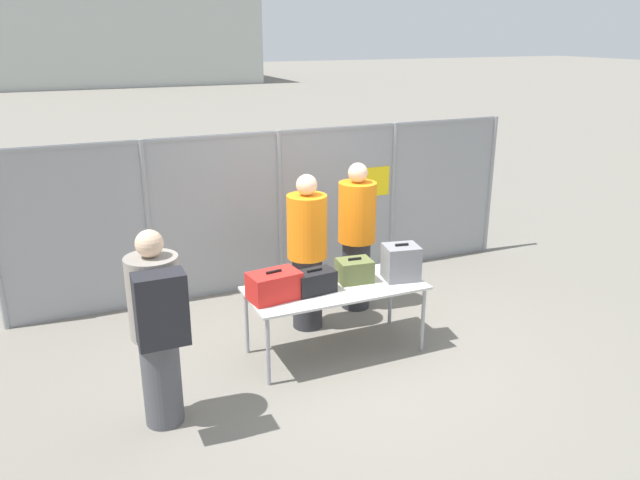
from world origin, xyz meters
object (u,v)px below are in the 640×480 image
suitcase_black (314,282)px  suitcase_olive (355,270)px  inspection_table (335,292)px  security_worker_far (357,235)px  utility_trailer (343,213)px  security_worker_near (307,251)px  traveler_hooded (158,324)px  suitcase_grey (401,262)px  suitcase_red (274,286)px

suitcase_black → suitcase_olive: (0.50, 0.10, 0.01)m
inspection_table → suitcase_olive: (0.25, 0.07, 0.17)m
inspection_table → security_worker_far: security_worker_far is taller
security_worker_far → utility_trailer: bearing=-85.3°
security_worker_far → security_worker_near: bearing=46.0°
traveler_hooded → utility_trailer: traveler_hooded is taller
inspection_table → utility_trailer: size_ratio=0.45×
security_worker_far → utility_trailer: 2.65m
suitcase_grey → suitcase_olive: bearing=164.1°
inspection_table → traveler_hooded: size_ratio=1.05×
traveler_hooded → security_worker_far: size_ratio=0.97×
suitcase_olive → traveler_hooded: size_ratio=0.21×
suitcase_grey → utility_trailer: suitcase_grey is taller
traveler_hooded → utility_trailer: (3.57, 3.94, -0.52)m
inspection_table → suitcase_grey: (0.73, -0.07, 0.24)m
suitcase_grey → utility_trailer: size_ratio=0.10×
suitcase_black → suitcase_olive: suitcase_olive is taller
suitcase_black → security_worker_far: size_ratio=0.24×
suitcase_grey → security_worker_near: security_worker_near is taller
security_worker_near → security_worker_far: bearing=-176.7°
suitcase_grey → security_worker_near: (-0.76, 0.74, -0.00)m
security_worker_near → utility_trailer: 3.22m
inspection_table → security_worker_near: bearing=93.0°
security_worker_near → suitcase_olive: bearing=99.2°
traveler_hooded → utility_trailer: 5.34m
security_worker_near → suitcase_grey: bearing=119.8°
suitcase_red → security_worker_far: bearing=34.8°
inspection_table → suitcase_black: size_ratio=4.26×
suitcase_olive → security_worker_far: bearing=62.0°
traveler_hooded → suitcase_grey: bearing=13.4°
inspection_table → traveler_hooded: (-1.88, -0.60, 0.28)m
suitcase_black → security_worker_near: bearing=73.3°
suitcase_grey → traveler_hooded: (-2.60, -0.53, 0.04)m
suitcase_olive → utility_trailer: size_ratio=0.09×
suitcase_grey → utility_trailer: 3.58m
suitcase_red → suitcase_grey: (1.40, -0.04, 0.05)m
traveler_hooded → inspection_table: bearing=19.6°
inspection_table → suitcase_grey: 0.77m
suitcase_grey → traveler_hooded: size_ratio=0.23×
suitcase_red → utility_trailer: size_ratio=0.13×
suitcase_black → security_worker_far: (0.96, 0.96, 0.08)m
suitcase_olive → security_worker_far: size_ratio=0.21×
suitcase_black → suitcase_grey: (0.97, -0.04, 0.07)m
utility_trailer → suitcase_black: bearing=-119.9°
security_worker_far → suitcase_black: bearing=72.0°
utility_trailer → security_worker_near: bearing=-122.9°
suitcase_grey → security_worker_far: (-0.02, 1.00, 0.00)m
suitcase_red → traveler_hooded: (-1.21, -0.57, 0.09)m
inspection_table → traveler_hooded: traveler_hooded is taller
suitcase_black → traveler_hooded: (-1.63, -0.56, 0.11)m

